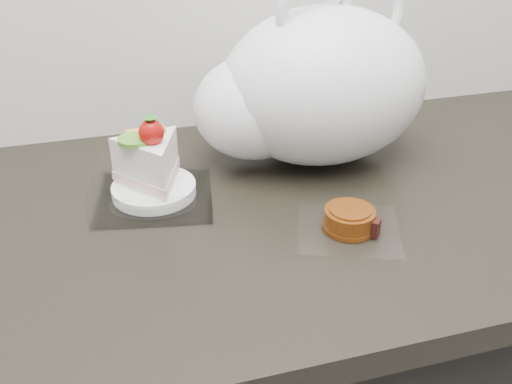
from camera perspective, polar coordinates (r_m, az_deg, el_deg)
name	(u,v)px	position (r m, az deg, el deg)	size (l,w,h in m)	color
cake_tray	(153,176)	(0.87, -10.30, 1.58)	(0.20, 0.20, 0.14)	white
mooncake_wrap	(350,221)	(0.80, 9.38, -2.91)	(0.18, 0.17, 0.03)	white
plastic_bag	(310,89)	(0.94, 5.43, 10.22)	(0.41, 0.30, 0.32)	white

